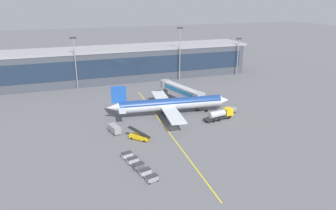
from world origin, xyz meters
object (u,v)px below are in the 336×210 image
Objects in this scene: fuel_tanker at (220,114)px; crew_van at (115,129)px; pushback_tug at (231,109)px; baggage_cart_0 at (152,178)px; main_airliner at (170,104)px; baggage_cart_1 at (145,172)px; baggage_cart_4 at (127,155)px; baggage_cart_2 at (139,166)px; baggage_cart_3 at (132,160)px; belt_loader at (139,136)px.

fuel_tanker is 35.38m from crew_van.
baggage_cart_0 reaches higher than pushback_tug.
main_airliner is 39.18m from baggage_cart_1.
baggage_cart_4 is (-35.37, -15.45, -0.96)m from fuel_tanker.
fuel_tanker is 2.06× the size of crew_van.
baggage_cart_2 is 1.00× the size of baggage_cart_3.
crew_van reaches higher than baggage_cart_1.
fuel_tanker is at bearing -1.55° from crew_van.
baggage_cart_0 is 1.00× the size of baggage_cart_4.
main_airliner reaches higher than baggage_cart_0.
fuel_tanker is 42.88m from baggage_cart_0.
baggage_cart_2 is 3.20m from baggage_cart_3.
baggage_cart_1 and baggage_cart_4 have the same top height.
pushback_tug is 1.51× the size of baggage_cart_1.
baggage_cart_2 is at bearing -146.79° from pushback_tug.
belt_loader is 1.32× the size of pushback_tug.
baggage_cart_2 is 6.40m from baggage_cart_4.
baggage_cart_0 is 6.40m from baggage_cart_2.
baggage_cart_0 and baggage_cart_4 have the same top height.
baggage_cart_3 is at bearing 102.85° from baggage_cart_0.
baggage_cart_4 is at bearing 102.85° from baggage_cart_1.
baggage_cart_0 is (2.85, -28.89, -0.53)m from crew_van.
baggage_cart_4 is at bearing -130.05° from main_airliner.
baggage_cart_3 is at bearing 102.85° from baggage_cart_2.
pushback_tug is 49.11m from baggage_cart_2.
baggage_cart_1 is 6.40m from baggage_cart_3.
main_airliner is at bearing 54.19° from baggage_cart_3.
baggage_cart_3 is (-34.66, -18.57, -0.96)m from fuel_tanker.
belt_loader is 13.41m from baggage_cart_3.
baggage_cart_2 is at bearing -86.40° from crew_van.
baggage_cart_0 is at bearing -77.15° from baggage_cart_4.
belt_loader is at bearing -134.18° from main_airliner.
belt_loader reaches higher than baggage_cart_0.
fuel_tanker is at bearing 40.66° from baggage_cart_0.
belt_loader is at bearing 74.37° from baggage_cart_2.
baggage_cart_2 is 1.00× the size of baggage_cart_4.
baggage_cart_0 is 12.80m from baggage_cart_4.
baggage_cart_4 is (-2.14, 9.36, 0.00)m from baggage_cart_1.
baggage_cart_1 is at bearing -77.15° from baggage_cart_2.
main_airliner is 34.68m from baggage_cart_3.
crew_van is 1.22× the size of pushback_tug.
belt_loader is 19.01m from baggage_cart_1.
crew_van is at bearing 92.09° from baggage_cart_3.
baggage_cart_1 is (-0.71, 3.12, 0.00)m from baggage_cart_0.
main_airliner reaches higher than baggage_cart_3.
main_airliner is 14.79× the size of baggage_cart_4.
baggage_cart_2 is (-0.71, 3.12, 0.00)m from baggage_cart_1.
baggage_cart_2 is (-41.09, -26.89, -0.07)m from pushback_tug.
crew_van is at bearing 93.60° from baggage_cart_2.
baggage_cart_3 is at bearing -150.37° from pushback_tug.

